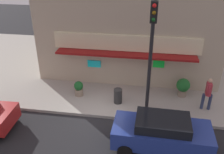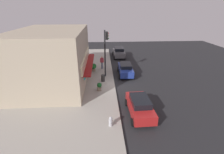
# 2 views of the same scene
# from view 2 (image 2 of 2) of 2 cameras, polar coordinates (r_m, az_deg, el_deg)

# --- Properties ---
(ground_plane) EXTENTS (52.53, 52.53, 0.00)m
(ground_plane) POSITION_cam_2_polar(r_m,az_deg,el_deg) (19.49, 0.90, -2.74)
(ground_plane) COLOR #232326
(sidewalk) EXTENTS (35.02, 11.87, 0.16)m
(sidewalk) POSITION_cam_2_polar(r_m,az_deg,el_deg) (19.94, -16.39, -2.85)
(sidewalk) COLOR #A39E93
(sidewalk) RESTS_ON ground_plane
(corner_building) EXTENTS (11.18, 8.10, 6.13)m
(corner_building) POSITION_cam_2_polar(r_m,az_deg,el_deg) (19.98, -19.76, 6.45)
(corner_building) COLOR tan
(corner_building) RESTS_ON sidewalk
(traffic_light) EXTENTS (0.32, 0.58, 5.87)m
(traffic_light) POSITION_cam_2_polar(r_m,az_deg,el_deg) (20.37, -2.21, 10.03)
(traffic_light) COLOR black
(traffic_light) RESTS_ON sidewalk
(fire_hydrant) EXTENTS (0.54, 0.30, 0.81)m
(fire_hydrant) POSITION_cam_2_polar(r_m,az_deg,el_deg) (12.82, -0.49, -15.15)
(fire_hydrant) COLOR #B2B2B7
(fire_hydrant) RESTS_ON sidewalk
(trash_can) EXTENTS (0.46, 0.46, 0.84)m
(trash_can) POSITION_cam_2_polar(r_m,az_deg,el_deg) (19.88, -3.15, -0.38)
(trash_can) COLOR #2D2D2D
(trash_can) RESTS_ON sidewalk
(pedestrian) EXTENTS (0.52, 0.53, 1.82)m
(pedestrian) POSITION_cam_2_polar(r_m,az_deg,el_deg) (24.07, -3.51, 5.31)
(pedestrian) COLOR navy
(pedestrian) RESTS_ON sidewalk
(potted_plant_by_doorway) EXTENTS (0.52, 0.52, 0.89)m
(potted_plant_by_doorway) POSITION_cam_2_polar(r_m,az_deg,el_deg) (17.75, -4.43, -3.27)
(potted_plant_by_doorway) COLOR gray
(potted_plant_by_doorway) RESTS_ON sidewalk
(potted_plant_by_window) EXTENTS (0.77, 0.77, 1.09)m
(potted_plant_by_window) POSITION_cam_2_polar(r_m,az_deg,el_deg) (23.19, -6.39, 3.53)
(potted_plant_by_window) COLOR gray
(potted_plant_by_window) RESTS_ON sidewalk
(parked_car_grey) EXTENTS (4.12, 2.16, 1.77)m
(parked_car_grey) POSITION_cam_2_polar(r_m,az_deg,el_deg) (30.28, 2.39, 8.55)
(parked_car_grey) COLOR slate
(parked_car_grey) RESTS_ON ground_plane
(parked_car_red) EXTENTS (4.13, 2.06, 1.57)m
(parked_car_red) POSITION_cam_2_polar(r_m,az_deg,el_deg) (14.23, 9.62, -9.88)
(parked_car_red) COLOR #AD1E1E
(parked_car_red) RESTS_ON ground_plane
(parked_car_blue) EXTENTS (4.19, 2.01, 1.58)m
(parked_car_blue) POSITION_cam_2_polar(r_m,az_deg,el_deg) (22.12, 4.70, 2.75)
(parked_car_blue) COLOR navy
(parked_car_blue) RESTS_ON ground_plane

